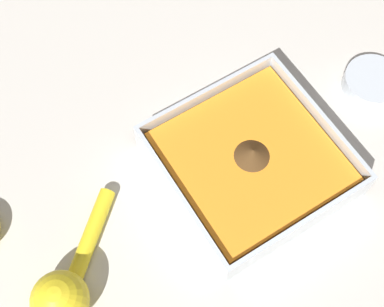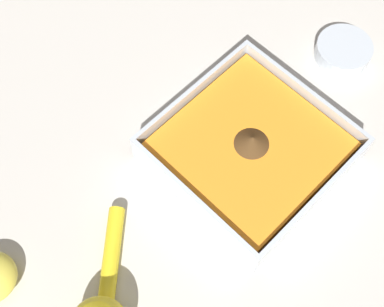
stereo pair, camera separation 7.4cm
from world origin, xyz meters
name	(u,v)px [view 2 (the right image)]	position (x,y,z in m)	size (l,w,h in m)	color
ground_plane	(262,157)	(0.00, 0.00, 0.00)	(4.00, 4.00, 0.00)	beige
square_dish	(250,151)	(-0.01, 0.01, 0.02)	(0.23, 0.23, 0.06)	silver
spice_bowl	(343,51)	(0.22, 0.03, 0.01)	(0.09, 0.09, 0.03)	silver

